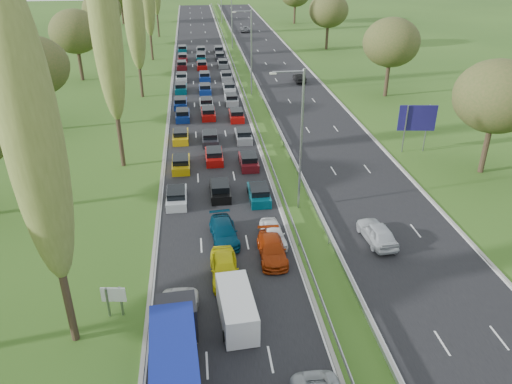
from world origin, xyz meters
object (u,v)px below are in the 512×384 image
near_car_2 (178,317)px  blue_lorry (176,356)px  white_van_rear (236,306)px  direction_sign (417,120)px  info_sign (114,298)px

near_car_2 → blue_lorry: size_ratio=0.62×
blue_lorry → white_van_rear: blue_lorry is taller
near_car_2 → white_van_rear: bearing=6.1°
blue_lorry → direction_sign: 38.18m
info_sign → blue_lorry: bearing=-55.8°
near_car_2 → direction_sign: direction_sign is taller
white_van_rear → info_sign: (-7.33, 1.24, 0.35)m
near_car_2 → white_van_rear: 3.50m
near_car_2 → blue_lorry: (-0.00, -4.20, 1.09)m
near_car_2 → direction_sign: (24.95, 24.63, 2.85)m
blue_lorry → white_van_rear: (3.49, 4.43, -0.79)m
near_car_2 → white_van_rear: (3.48, 0.23, 0.29)m
blue_lorry → near_car_2: bearing=86.7°
direction_sign → near_car_2: bearing=-135.4°
near_car_2 → blue_lorry: 4.34m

